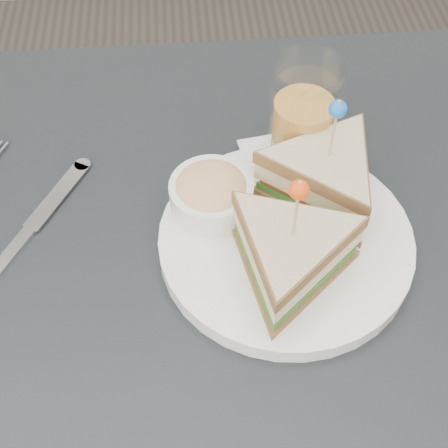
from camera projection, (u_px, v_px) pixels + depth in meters
table at (217, 294)px, 0.76m from camera, size 0.80×0.80×0.75m
plate_meal at (293, 218)px, 0.68m from camera, size 0.33×0.34×0.17m
cutlery_knife at (34, 224)px, 0.73m from camera, size 0.12×0.19×0.01m
drink_set at (302, 126)px, 0.73m from camera, size 0.14×0.14×0.16m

